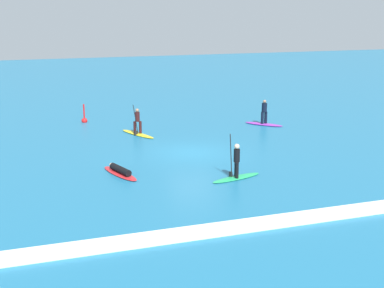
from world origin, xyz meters
name	(u,v)px	position (x,y,z in m)	size (l,w,h in m)	color
ground_plane	(192,153)	(0.00, 0.00, 0.00)	(120.00, 120.00, 0.00)	#1E6B93
surfer_on_purple_board	(264,119)	(7.02, 5.32, 0.44)	(2.34, 2.51, 1.73)	purple
surfer_on_yellow_board	(138,128)	(-1.86, 5.25, 0.41)	(1.78, 3.19, 2.00)	yellow
surfer_on_green_board	(236,169)	(0.49, -5.04, 0.48)	(2.79, 1.30, 2.15)	#23B266
surfer_on_red_board	(120,171)	(-4.57, -2.65, 0.15)	(1.53, 2.97, 0.41)	red
marker_buoy	(84,119)	(-4.55, 10.14, 0.20)	(0.42, 0.42, 1.39)	red
wave_crest	(282,221)	(0.00, -10.56, 0.09)	(23.75, 0.90, 0.18)	white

